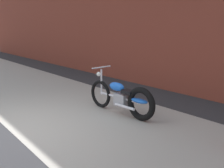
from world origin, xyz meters
TOP-DOWN VIEW (x-y plane):
  - ground_plane at (0.00, 0.00)m, footprint 80.00×80.00m
  - sidewalk_slab at (0.00, 1.75)m, footprint 36.00×3.50m
  - brick_building_wall at (0.00, 5.20)m, footprint 36.00×0.50m
  - motorcycle_blue at (0.61, 2.33)m, footprint 2.01×0.58m

SIDE VIEW (x-z plane):
  - ground_plane at x=0.00m, z-range 0.00..0.00m
  - sidewalk_slab at x=0.00m, z-range 0.00..0.01m
  - motorcycle_blue at x=0.61m, z-range -0.12..0.91m
  - brick_building_wall at x=0.00m, z-range 0.00..5.12m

